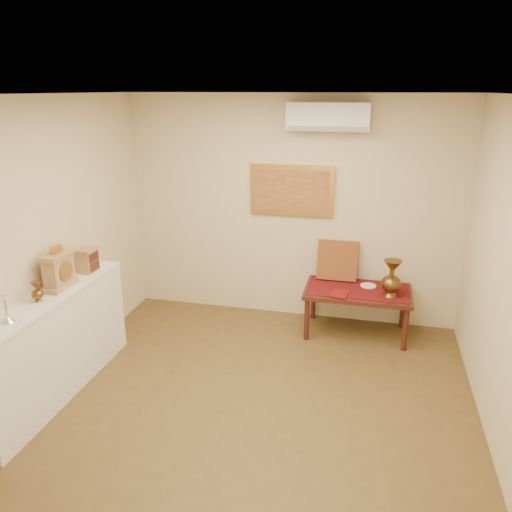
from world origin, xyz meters
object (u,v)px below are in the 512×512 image
(display_ledge, at_px, (54,346))
(wooden_chest, at_px, (87,260))
(brass_urn_tall, at_px, (392,275))
(mantel_clock, at_px, (59,270))
(low_table, at_px, (357,295))

(display_ledge, height_order, wooden_chest, wooden_chest)
(wooden_chest, bearing_deg, display_ledge, -91.03)
(brass_urn_tall, xyz_separation_m, wooden_chest, (-3.02, -1.09, 0.29))
(mantel_clock, distance_m, wooden_chest, 0.46)
(mantel_clock, bearing_deg, brass_urn_tall, 26.97)
(display_ledge, relative_size, wooden_chest, 8.28)
(brass_urn_tall, bearing_deg, wooden_chest, -160.20)
(mantel_clock, xyz_separation_m, low_table, (2.67, 1.66, -0.67))
(mantel_clock, distance_m, low_table, 3.22)
(brass_urn_tall, relative_size, wooden_chest, 2.06)
(display_ledge, distance_m, wooden_chest, 0.91)
(display_ledge, distance_m, low_table, 3.27)
(brass_urn_tall, relative_size, low_table, 0.42)
(brass_urn_tall, relative_size, mantel_clock, 1.23)
(brass_urn_tall, xyz_separation_m, low_table, (-0.35, 0.12, -0.32))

